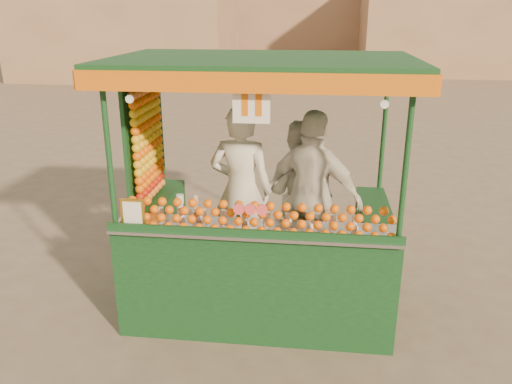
# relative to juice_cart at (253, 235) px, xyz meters

# --- Properties ---
(ground) EXTENTS (90.00, 90.00, 0.00)m
(ground) POSITION_rel_juice_cart_xyz_m (0.37, 0.16, -0.89)
(ground) COLOR brown
(ground) RESTS_ON ground
(building_left) EXTENTS (10.00, 6.00, 6.00)m
(building_left) POSITION_rel_juice_cart_xyz_m (-8.63, 20.16, 2.11)
(building_left) COLOR #A07D5B
(building_left) RESTS_ON ground
(building_right) EXTENTS (9.00, 6.00, 5.00)m
(building_right) POSITION_rel_juice_cart_xyz_m (7.37, 24.16, 1.61)
(building_right) COLOR #A07D5B
(building_right) RESTS_ON ground
(building_center) EXTENTS (14.00, 7.00, 7.00)m
(building_center) POSITION_rel_juice_cart_xyz_m (-1.63, 30.16, 2.61)
(building_center) COLOR #A07D5B
(building_center) RESTS_ON ground
(juice_cart) EXTENTS (2.98, 1.93, 2.71)m
(juice_cart) POSITION_rel_juice_cart_xyz_m (0.00, 0.00, 0.00)
(juice_cart) COLOR #0E331C
(juice_cart) RESTS_ON ground
(vendor_left) EXTENTS (0.73, 0.52, 1.90)m
(vendor_left) POSITION_rel_juice_cart_xyz_m (-0.17, 0.31, 0.38)
(vendor_left) COLOR silver
(vendor_left) RESTS_ON ground
(vendor_middle) EXTENTS (0.88, 0.72, 1.69)m
(vendor_middle) POSITION_rel_juice_cart_xyz_m (0.43, 0.62, 0.27)
(vendor_middle) COLOR silver
(vendor_middle) RESTS_ON ground
(vendor_right) EXTENTS (1.19, 0.85, 1.87)m
(vendor_right) POSITION_rel_juice_cart_xyz_m (0.61, 0.22, 0.37)
(vendor_right) COLOR silver
(vendor_right) RESTS_ON ground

